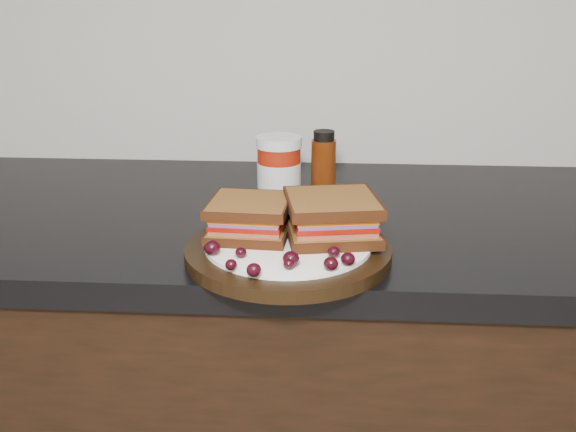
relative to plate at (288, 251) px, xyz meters
name	(u,v)px	position (x,y,z in m)	size (l,w,h in m)	color
countertop	(270,219)	(-0.04, 0.20, -0.03)	(3.98, 0.60, 0.04)	black
plate	(288,251)	(0.00, 0.00, 0.00)	(0.28, 0.28, 0.02)	black
sandwich_left	(250,218)	(-0.05, 0.02, 0.04)	(0.11, 0.11, 0.05)	brown
sandwich_right	(332,217)	(0.06, 0.02, 0.04)	(0.12, 0.12, 0.06)	brown
grape_0	(212,248)	(-0.09, -0.05, 0.02)	(0.02, 0.02, 0.02)	black
grape_1	(241,253)	(-0.06, -0.06, 0.02)	(0.02, 0.02, 0.01)	black
grape_2	(231,265)	(-0.06, -0.10, 0.02)	(0.02, 0.02, 0.01)	black
grape_3	(254,270)	(-0.03, -0.11, 0.02)	(0.02, 0.02, 0.02)	black
grape_4	(291,259)	(0.01, -0.08, 0.02)	(0.02, 0.02, 0.02)	black
grape_5	(289,264)	(0.01, -0.09, 0.02)	(0.01, 0.01, 0.01)	black
grape_6	(331,264)	(0.06, -0.09, 0.02)	(0.02, 0.02, 0.02)	black
grape_7	(348,259)	(0.08, -0.07, 0.02)	(0.02, 0.02, 0.02)	black
grape_8	(334,252)	(0.06, -0.05, 0.02)	(0.02, 0.02, 0.01)	black
grape_9	(331,241)	(0.06, -0.02, 0.02)	(0.02, 0.02, 0.02)	black
grape_10	(355,231)	(0.09, 0.02, 0.02)	(0.02, 0.02, 0.02)	black
grape_11	(336,230)	(0.06, 0.02, 0.02)	(0.02, 0.02, 0.02)	black
grape_12	(327,223)	(0.05, 0.05, 0.02)	(0.02, 0.02, 0.02)	black
grape_13	(240,220)	(-0.07, 0.06, 0.02)	(0.02, 0.02, 0.02)	black
grape_14	(234,231)	(-0.08, 0.01, 0.02)	(0.02, 0.02, 0.01)	black
grape_15	(234,239)	(-0.07, -0.02, 0.02)	(0.02, 0.02, 0.02)	black
grape_16	(244,221)	(-0.07, 0.05, 0.02)	(0.02, 0.02, 0.02)	black
grape_17	(250,225)	(-0.06, 0.03, 0.02)	(0.02, 0.02, 0.02)	black
grape_18	(222,232)	(-0.09, 0.00, 0.03)	(0.02, 0.02, 0.02)	black
condiment_jar	(279,170)	(-0.03, 0.24, 0.05)	(0.08, 0.08, 0.11)	maroon
oil_bottle	(323,165)	(0.04, 0.27, 0.05)	(0.04, 0.04, 0.12)	#4E1D07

